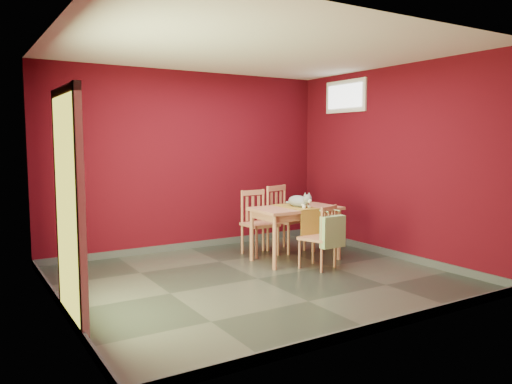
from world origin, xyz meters
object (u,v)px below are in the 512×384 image
tote_bag (333,232)px  picture_frame (334,232)px  chair_far_right (284,218)px  dining_table (296,214)px  cat (299,199)px  chair_far_left (258,222)px  chair_near (320,236)px

tote_bag → picture_frame: size_ratio=1.29×
picture_frame → chair_far_right: bearing=-177.3°
dining_table → cat: bearing=-31.7°
cat → chair_far_left: bearing=119.5°
chair_far_right → picture_frame: 1.08m
cat → picture_frame: cat is taller
tote_bag → chair_far_right: bearing=82.8°
picture_frame → chair_far_left: bearing=-177.8°
chair_far_left → chair_near: 1.15m
dining_table → cat: cat is taller
chair_far_left → picture_frame: size_ratio=2.57×
cat → picture_frame: size_ratio=1.24×
chair_far_left → tote_bag: (0.29, -1.32, 0.03)m
dining_table → chair_near: (0.01, -0.53, -0.23)m
chair_near → tote_bag: chair_near is taller
cat → chair_near: bearing=-87.7°
chair_far_left → picture_frame: chair_far_left is taller
chair_far_left → picture_frame: (1.49, 0.06, -0.30)m
chair_far_right → tote_bag: size_ratio=2.08×
chair_far_left → chair_near: bearing=-77.5°
chair_far_right → cat: 0.74m
tote_bag → picture_frame: 1.86m
dining_table → picture_frame: size_ratio=3.28×
dining_table → chair_near: chair_near is taller
dining_table → chair_far_left: bearing=112.1°
dining_table → chair_near: size_ratio=1.44×
dining_table → chair_near: 0.57m
cat → chair_far_right: bearing=78.9°
picture_frame → dining_table: bearing=-152.5°
dining_table → tote_bag: size_ratio=2.54×
chair_far_left → tote_bag: chair_far_left is taller
dining_table → picture_frame: dining_table is taller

